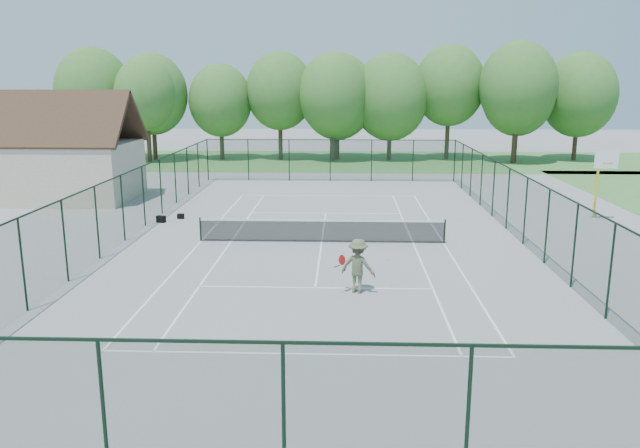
# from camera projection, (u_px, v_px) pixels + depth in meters

# --- Properties ---
(ground) EXTENTS (140.00, 140.00, 0.00)m
(ground) POSITION_uv_depth(u_px,v_px,m) (322.00, 242.00, 28.14)
(ground) COLOR gray
(ground) RESTS_ON ground
(grass_far) EXTENTS (80.00, 16.00, 0.01)m
(grass_far) POSITION_uv_depth(u_px,v_px,m) (333.00, 161.00, 57.37)
(grass_far) COLOR #4C883F
(grass_far) RESTS_ON ground
(court_lines) EXTENTS (11.05, 23.85, 0.01)m
(court_lines) POSITION_uv_depth(u_px,v_px,m) (322.00, 242.00, 28.14)
(court_lines) COLOR white
(court_lines) RESTS_ON ground
(tennis_net) EXTENTS (11.08, 0.08, 1.10)m
(tennis_net) POSITION_uv_depth(u_px,v_px,m) (322.00, 230.00, 28.01)
(tennis_net) COLOR black
(tennis_net) RESTS_ON ground
(fence_enclosure) EXTENTS (18.05, 36.05, 3.02)m
(fence_enclosure) POSITION_uv_depth(u_px,v_px,m) (322.00, 208.00, 27.79)
(fence_enclosure) COLOR #15321E
(fence_enclosure) RESTS_ON ground
(utility_building) EXTENTS (8.60, 6.27, 6.63)m
(utility_building) POSITION_uv_depth(u_px,v_px,m) (64.00, 149.00, 37.77)
(utility_building) COLOR beige
(utility_building) RESTS_ON ground
(tree_line_far) EXTENTS (39.40, 6.40, 9.70)m
(tree_line_far) POSITION_uv_depth(u_px,v_px,m) (333.00, 94.00, 56.04)
(tree_line_far) COLOR #483222
(tree_line_far) RESTS_ON ground
(basketball_goal) EXTENTS (1.20, 1.43, 3.65)m
(basketball_goal) POSITION_uv_depth(u_px,v_px,m) (602.00, 171.00, 32.28)
(basketball_goal) COLOR yellow
(basketball_goal) RESTS_ON ground
(sports_bag_a) EXTENTS (0.50, 0.38, 0.35)m
(sports_bag_a) POSITION_uv_depth(u_px,v_px,m) (161.00, 219.00, 32.08)
(sports_bag_a) COLOR black
(sports_bag_a) RESTS_ON ground
(sports_bag_b) EXTENTS (0.35, 0.21, 0.27)m
(sports_bag_b) POSITION_uv_depth(u_px,v_px,m) (181.00, 216.00, 32.96)
(sports_bag_b) COLOR black
(sports_bag_b) RESTS_ON ground
(tennis_player) EXTENTS (1.94, 1.10, 1.88)m
(tennis_player) POSITION_uv_depth(u_px,v_px,m) (358.00, 266.00, 21.24)
(tennis_player) COLOR #56593F
(tennis_player) RESTS_ON ground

